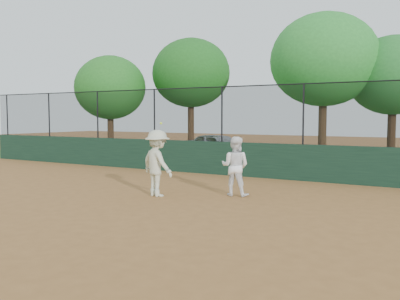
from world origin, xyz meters
The scene contains 11 objects.
ground centered at (0.00, 0.00, 0.00)m, with size 80.00×80.00×0.00m, color #996331.
back_wall centered at (0.00, 6.00, 0.60)m, with size 26.00×0.20×1.20m, color #173323.
grass_strip centered at (0.00, 12.00, 0.00)m, with size 36.00×12.00×0.01m, color #32541A.
parked_car centered at (-2.84, 10.23, 0.66)m, with size 1.57×3.90×1.33m, color #9DA1A6.
player_second centered at (1.79, 2.37, 0.79)m, with size 0.77×0.60×1.59m, color white.
player_main centered at (0.04, 1.26, 0.88)m, with size 1.30×1.01×1.98m.
fence_assembly centered at (-0.03, 6.00, 2.24)m, with size 26.00×0.06×2.00m.
tree_0 centered at (-10.09, 10.85, 3.72)m, with size 4.12×3.75×5.51m.
tree_1 centered at (-6.02, 12.88, 4.50)m, with size 4.40×4.00×6.42m.
tree_2 centered at (1.64, 11.62, 4.61)m, with size 4.77×4.34×6.68m.
tree_3 centered at (4.37, 12.71, 3.88)m, with size 3.97×3.61×5.62m.
Camera 1 is at (6.93, -8.31, 2.12)m, focal length 40.00 mm.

